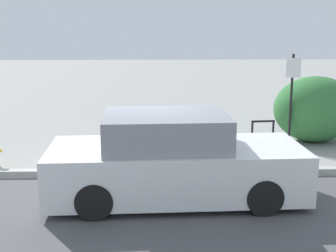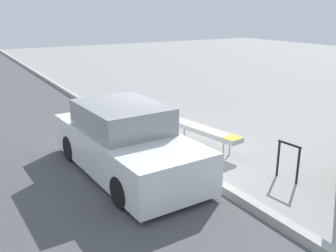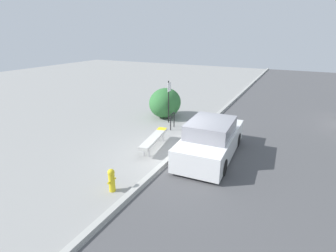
{
  "view_description": "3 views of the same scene",
  "coord_description": "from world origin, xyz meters",
  "px_view_note": "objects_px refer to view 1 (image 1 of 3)",
  "views": [
    {
      "loc": [
        0.44,
        -9.04,
        3.03
      ],
      "look_at": [
        0.69,
        1.13,
        0.77
      ],
      "focal_mm": 50.0,
      "sensor_mm": 36.0,
      "label": 1
    },
    {
      "loc": [
        7.85,
        -4.46,
        3.45
      ],
      "look_at": [
        0.0,
        0.24,
        0.62
      ],
      "focal_mm": 40.0,
      "sensor_mm": 36.0,
      "label": 2
    },
    {
      "loc": [
        -8.56,
        -4.06,
        4.67
      ],
      "look_at": [
        0.58,
        0.53,
        1.02
      ],
      "focal_mm": 28.0,
      "sensor_mm": 36.0,
      "label": 3
    }
  ],
  "objects_px": {
    "bench": "(153,140)",
    "parked_car_near": "(174,161)",
    "bike_rack": "(263,134)",
    "sign_post": "(292,92)"
  },
  "relations": [
    {
      "from": "bench",
      "to": "parked_car_near",
      "type": "relative_size",
      "value": 0.55
    },
    {
      "from": "bench",
      "to": "bike_rack",
      "type": "relative_size",
      "value": 2.95
    },
    {
      "from": "bench",
      "to": "sign_post",
      "type": "bearing_deg",
      "value": 7.46
    },
    {
      "from": "sign_post",
      "to": "bench",
      "type": "bearing_deg",
      "value": -163.91
    },
    {
      "from": "bench",
      "to": "sign_post",
      "type": "distance_m",
      "value": 3.59
    },
    {
      "from": "bike_rack",
      "to": "sign_post",
      "type": "xyz_separation_m",
      "value": [
        0.8,
        0.61,
        0.88
      ]
    },
    {
      "from": "parked_car_near",
      "to": "bike_rack",
      "type": "bearing_deg",
      "value": 49.21
    },
    {
      "from": "bike_rack",
      "to": "sign_post",
      "type": "relative_size",
      "value": 0.36
    },
    {
      "from": "bike_rack",
      "to": "sign_post",
      "type": "bearing_deg",
      "value": 37.1
    },
    {
      "from": "bench",
      "to": "bike_rack",
      "type": "xyz_separation_m",
      "value": [
        2.53,
        0.36,
        0.04
      ]
    }
  ]
}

